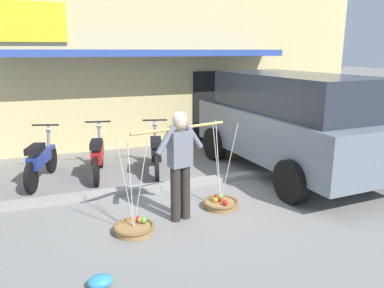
{
  "coord_description": "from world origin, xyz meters",
  "views": [
    {
      "loc": [
        -2.29,
        -5.8,
        2.55
      ],
      "look_at": [
        0.13,
        0.6,
        0.85
      ],
      "focal_mm": 35.13,
      "sensor_mm": 36.0,
      "label": 1
    }
  ],
  "objects": [
    {
      "name": "fruit_basket_right_side",
      "position": [
        0.22,
        -0.49,
        0.08
      ],
      "size": [
        0.59,
        0.59,
        1.45
      ],
      "color": "#9E7542",
      "rests_on": "ground"
    },
    {
      "name": "sidewalk_curb",
      "position": [
        0.0,
        0.7,
        0.05
      ],
      "size": [
        20.0,
        0.24,
        0.1
      ],
      "primitive_type": "cube",
      "color": "gray",
      "rests_on": "ground"
    },
    {
      "name": "fruit_basket_left_side",
      "position": [
        -1.31,
        -0.87,
        0.08
      ],
      "size": [
        0.59,
        0.59,
        1.45
      ],
      "color": "#9E7542",
      "rests_on": "ground"
    },
    {
      "name": "storefront_building",
      "position": [
        0.04,
        6.49,
        2.1
      ],
      "size": [
        13.0,
        6.0,
        4.2
      ],
      "color": "#DBC684",
      "rests_on": "ground"
    },
    {
      "name": "fruit_vendor",
      "position": [
        -0.55,
        -0.68,
        0.98
      ],
      "size": [
        1.56,
        0.42,
        1.7
      ],
      "color": "#2D2823",
      "rests_on": "ground"
    },
    {
      "name": "motorcycle_second_in_row",
      "position": [
        -1.47,
        1.88,
        0.45
      ],
      "size": [
        0.57,
        1.8,
        1.09
      ],
      "color": "black",
      "rests_on": "ground"
    },
    {
      "name": "wooden_crate",
      "position": [
        1.91,
        2.3,
        0.16
      ],
      "size": [
        0.44,
        0.36,
        0.32
      ],
      "primitive_type": "cube",
      "color": "olive",
      "rests_on": "ground"
    },
    {
      "name": "ground_plane",
      "position": [
        0.0,
        0.0,
        0.0
      ],
      "size": [
        90.0,
        90.0,
        0.0
      ],
      "primitive_type": "plane",
      "color": "gray"
    },
    {
      "name": "motorcycle_third_in_row",
      "position": [
        -0.3,
        1.64,
        0.45
      ],
      "size": [
        0.63,
        1.79,
        1.09
      ],
      "color": "black",
      "rests_on": "ground"
    },
    {
      "name": "motorcycle_nearest_shop",
      "position": [
        -2.58,
        1.89,
        0.45
      ],
      "size": [
        0.69,
        1.76,
        1.09
      ],
      "color": "black",
      "rests_on": "ground"
    },
    {
      "name": "plastic_litter_bag",
      "position": [
        -1.95,
        -2.01,
        0.07
      ],
      "size": [
        0.28,
        0.22,
        0.14
      ],
      "primitive_type": "ellipsoid",
      "color": "#3393D1",
      "rests_on": "ground"
    },
    {
      "name": "parked_truck",
      "position": [
        2.34,
        0.76,
        1.13
      ],
      "size": [
        2.35,
        4.9,
        2.1
      ],
      "color": "slate",
      "rests_on": "ground"
    }
  ]
}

